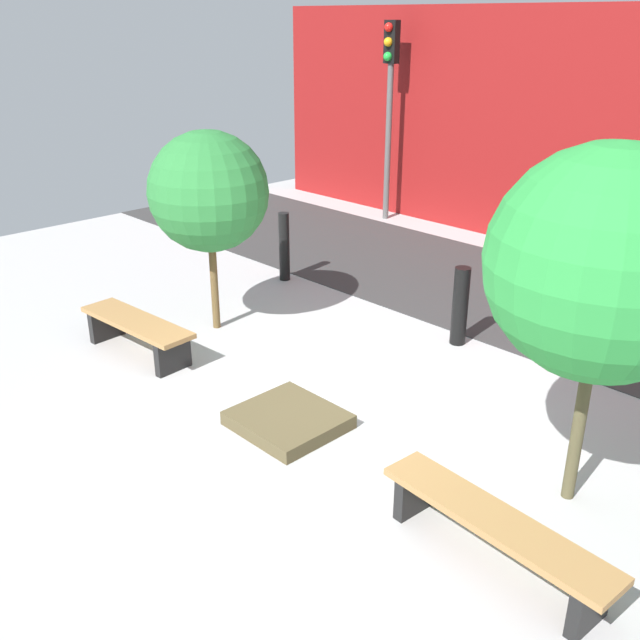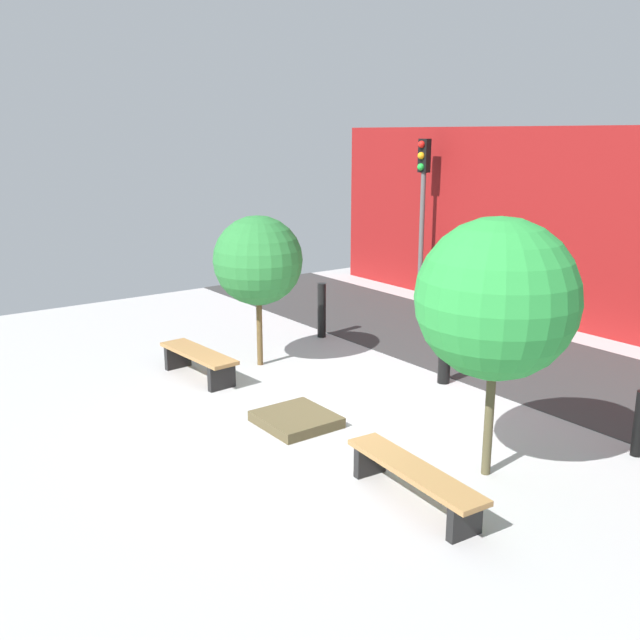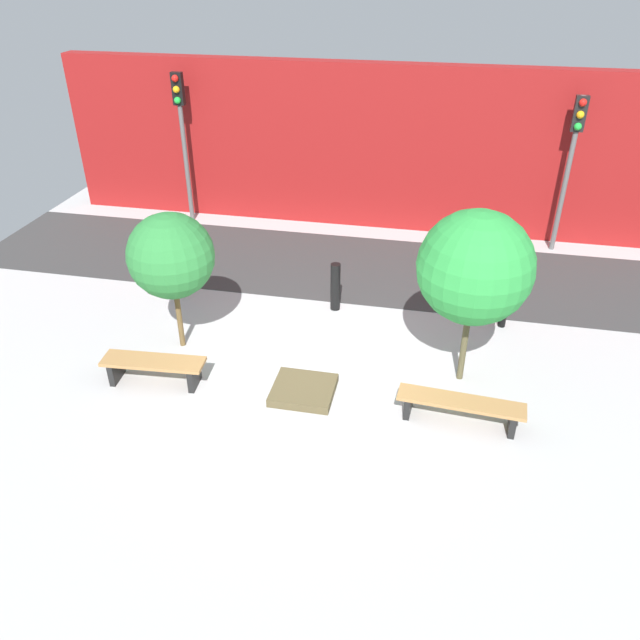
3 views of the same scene
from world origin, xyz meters
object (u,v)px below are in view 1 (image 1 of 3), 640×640
at_px(bench_left, 137,329).
at_px(traffic_light_west, 390,86).
at_px(bollard_far_left, 284,247).
at_px(bollard_left, 460,306).
at_px(tree_behind_right_bench, 605,264).
at_px(planter_bed, 288,420).
at_px(tree_behind_left_bench, 209,192).
at_px(bench_right, 494,529).

distance_m(bench_left, traffic_light_west, 7.81).
relative_size(bollard_far_left, traffic_light_west, 0.29).
relative_size(bollard_left, traffic_light_west, 0.27).
xyz_separation_m(tree_behind_right_bench, bollard_far_left, (-5.96, 1.93, -1.61)).
xyz_separation_m(planter_bed, bollard_left, (0.00, 2.93, 0.44)).
xyz_separation_m(tree_behind_left_bench, tree_behind_right_bench, (5.17, 0.00, 0.29)).
bearing_deg(tree_behind_right_bench, bench_left, -166.97).
relative_size(bench_left, bollard_left, 1.74).
bearing_deg(bench_left, bench_right, -4.12).
distance_m(tree_behind_left_bench, traffic_light_west, 6.38).
xyz_separation_m(planter_bed, traffic_light_west, (-4.75, 6.94, 2.57)).
bearing_deg(bench_right, tree_behind_right_bench, 94.12).
bearing_deg(bench_right, tree_behind_left_bench, 171.10).
height_order(planter_bed, tree_behind_left_bench, tree_behind_left_bench).
relative_size(bench_right, planter_bed, 1.94).
xyz_separation_m(bench_left, tree_behind_left_bench, (0.00, 1.20, 1.53)).
relative_size(planter_bed, tree_behind_left_bench, 0.39).
relative_size(tree_behind_right_bench, bollard_far_left, 2.82).
bearing_deg(bench_right, bollard_far_left, 156.42).
bearing_deg(bench_right, traffic_light_west, 139.90).
xyz_separation_m(planter_bed, bollard_far_left, (-3.38, 2.93, 0.47)).
xyz_separation_m(bench_left, bench_right, (5.17, 0.00, -0.02)).
height_order(tree_behind_left_bench, traffic_light_west, traffic_light_west).
distance_m(bench_right, bollard_far_left, 6.74).
distance_m(bench_left, bollard_far_left, 3.24).
distance_m(planter_bed, traffic_light_west, 8.80).
relative_size(bollard_far_left, bollard_left, 1.06).
relative_size(bench_right, bollard_far_left, 1.83).
bearing_deg(bench_left, bollard_far_left, 100.07).
relative_size(bench_left, bollard_far_left, 1.63).
bearing_deg(traffic_light_west, bollard_left, -40.17).
distance_m(planter_bed, bollard_far_left, 4.50).
height_order(tree_behind_left_bench, bollard_left, tree_behind_left_bench).
bearing_deg(tree_behind_left_bench, bench_right, -13.03).
height_order(bench_right, bollard_far_left, bollard_far_left).
height_order(planter_bed, bollard_left, bollard_left).
height_order(tree_behind_right_bench, bollard_far_left, tree_behind_right_bench).
distance_m(bollard_far_left, traffic_light_west, 4.73).
relative_size(tree_behind_right_bench, bollard_left, 3.00).
bearing_deg(bollard_far_left, bench_left, -75.80).
distance_m(planter_bed, tree_behind_left_bench, 3.30).
height_order(bench_right, traffic_light_west, traffic_light_west).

